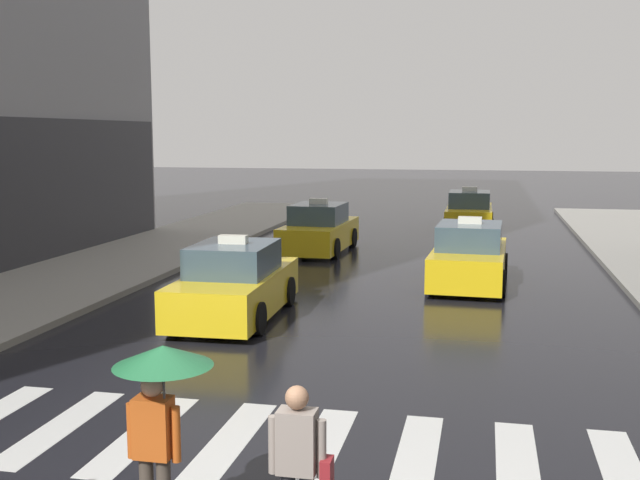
# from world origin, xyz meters

# --- Properties ---
(crosswalk_markings) EXTENTS (11.30, 2.80, 0.01)m
(crosswalk_markings) POSITION_xyz_m (0.00, 3.00, 0.00)
(crosswalk_markings) COLOR silver
(crosswalk_markings) RESTS_ON ground
(taxi_lead) EXTENTS (2.03, 4.59, 1.80)m
(taxi_lead) POSITION_xyz_m (-2.67, 9.48, 0.72)
(taxi_lead) COLOR yellow
(taxi_lead) RESTS_ON ground
(taxi_second) EXTENTS (2.06, 4.60, 1.80)m
(taxi_second) POSITION_xyz_m (2.17, 14.27, 0.72)
(taxi_second) COLOR yellow
(taxi_second) RESTS_ON ground
(taxi_third) EXTENTS (2.05, 4.59, 1.80)m
(taxi_third) POSITION_xyz_m (-2.88, 19.01, 0.72)
(taxi_third) COLOR yellow
(taxi_third) RESTS_ON ground
(taxi_fourth) EXTENTS (1.93, 4.54, 1.80)m
(taxi_fourth) POSITION_xyz_m (1.91, 25.83, 0.72)
(taxi_fourth) COLOR yellow
(taxi_fourth) RESTS_ON ground
(pedestrian_with_umbrella) EXTENTS (0.96, 0.96, 1.94)m
(pedestrian_with_umbrella) POSITION_xyz_m (-0.46, 0.61, 1.52)
(pedestrian_with_umbrella) COLOR #473D33
(pedestrian_with_umbrella) RESTS_ON ground
(pedestrian_with_handbag) EXTENTS (0.61, 0.24, 1.65)m
(pedestrian_with_handbag) POSITION_xyz_m (0.92, 0.56, 0.93)
(pedestrian_with_handbag) COLOR #333338
(pedestrian_with_handbag) RESTS_ON ground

